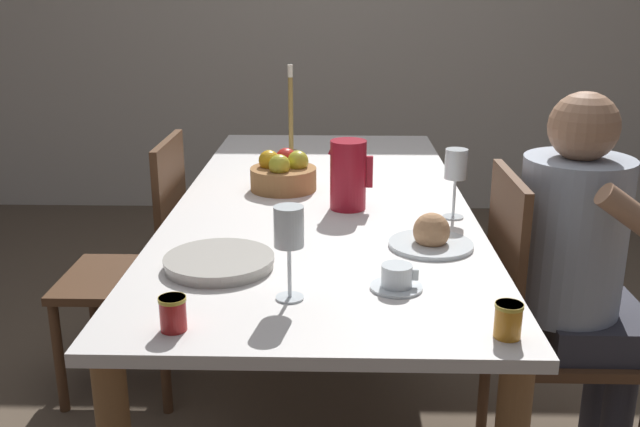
{
  "coord_description": "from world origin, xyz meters",
  "views": [
    {
      "loc": [
        0.05,
        -2.27,
        1.44
      ],
      "look_at": [
        0.0,
        -0.32,
        0.82
      ],
      "focal_mm": 40.0,
      "sensor_mm": 36.0,
      "label": 1
    }
  ],
  "objects_px": {
    "chair_opposite": "(142,262)",
    "person_seated": "(581,261)",
    "red_pitcher": "(348,174)",
    "bread_plate": "(431,236)",
    "wine_glass_water": "(456,167)",
    "jam_jar_amber": "(173,312)",
    "jam_jar_red": "(508,319)",
    "fruit_bowl": "(283,174)",
    "wine_glass_juice": "(289,232)",
    "teacup_near_person": "(397,279)",
    "serving_tray": "(219,262)",
    "chair_person_side": "(541,322)",
    "candlestick_tall": "(291,119)"
  },
  "relations": [
    {
      "from": "chair_person_side",
      "to": "wine_glass_water",
      "type": "xyz_separation_m",
      "value": [
        -0.25,
        0.15,
        0.43
      ]
    },
    {
      "from": "chair_opposite",
      "to": "fruit_bowl",
      "type": "relative_size",
      "value": 4.13
    },
    {
      "from": "teacup_near_person",
      "to": "bread_plate",
      "type": "bearing_deg",
      "value": 68.17
    },
    {
      "from": "red_pitcher",
      "to": "teacup_near_person",
      "type": "relative_size",
      "value": 1.78
    },
    {
      "from": "red_pitcher",
      "to": "jam_jar_red",
      "type": "bearing_deg",
      "value": -70.32
    },
    {
      "from": "person_seated",
      "to": "jam_jar_amber",
      "type": "xyz_separation_m",
      "value": [
        -1.03,
        -0.6,
        0.11
      ]
    },
    {
      "from": "wine_glass_juice",
      "to": "jam_jar_red",
      "type": "xyz_separation_m",
      "value": [
        0.45,
        -0.17,
        -0.12
      ]
    },
    {
      "from": "person_seated",
      "to": "serving_tray",
      "type": "distance_m",
      "value": 1.03
    },
    {
      "from": "bread_plate",
      "to": "serving_tray",
      "type": "bearing_deg",
      "value": -163.16
    },
    {
      "from": "chair_opposite",
      "to": "wine_glass_water",
      "type": "bearing_deg",
      "value": -105.67
    },
    {
      "from": "jam_jar_red",
      "to": "jam_jar_amber",
      "type": "bearing_deg",
      "value": 178.87
    },
    {
      "from": "fruit_bowl",
      "to": "chair_person_side",
      "type": "bearing_deg",
      "value": -29.9
    },
    {
      "from": "chair_opposite",
      "to": "fruit_bowl",
      "type": "xyz_separation_m",
      "value": [
        0.52,
        0.01,
        0.33
      ]
    },
    {
      "from": "chair_opposite",
      "to": "jam_jar_red",
      "type": "bearing_deg",
      "value": -135.74
    },
    {
      "from": "wine_glass_water",
      "to": "bread_plate",
      "type": "distance_m",
      "value": 0.3
    },
    {
      "from": "chair_opposite",
      "to": "jam_jar_amber",
      "type": "bearing_deg",
      "value": -160.72
    },
    {
      "from": "bread_plate",
      "to": "red_pitcher",
      "type": "bearing_deg",
      "value": 122.66
    },
    {
      "from": "jam_jar_red",
      "to": "chair_person_side",
      "type": "bearing_deg",
      "value": 67.41
    },
    {
      "from": "person_seated",
      "to": "teacup_near_person",
      "type": "height_order",
      "value": "person_seated"
    },
    {
      "from": "fruit_bowl",
      "to": "jam_jar_amber",
      "type": "bearing_deg",
      "value": -97.71
    },
    {
      "from": "bread_plate",
      "to": "jam_jar_red",
      "type": "height_order",
      "value": "bread_plate"
    },
    {
      "from": "wine_glass_water",
      "to": "wine_glass_juice",
      "type": "height_order",
      "value": "wine_glass_juice"
    },
    {
      "from": "candlestick_tall",
      "to": "bread_plate",
      "type": "bearing_deg",
      "value": -68.01
    },
    {
      "from": "teacup_near_person",
      "to": "fruit_bowl",
      "type": "distance_m",
      "value": 0.91
    },
    {
      "from": "wine_glass_juice",
      "to": "teacup_near_person",
      "type": "distance_m",
      "value": 0.29
    },
    {
      "from": "chair_person_side",
      "to": "candlestick_tall",
      "type": "xyz_separation_m",
      "value": [
        -0.8,
        1.01,
        0.42
      ]
    },
    {
      "from": "chair_opposite",
      "to": "person_seated",
      "type": "xyz_separation_m",
      "value": [
        1.4,
        -0.46,
        0.2
      ]
    },
    {
      "from": "chair_opposite",
      "to": "teacup_near_person",
      "type": "relative_size",
      "value": 7.66
    },
    {
      "from": "serving_tray",
      "to": "jam_jar_amber",
      "type": "relative_size",
      "value": 3.81
    },
    {
      "from": "teacup_near_person",
      "to": "candlestick_tall",
      "type": "bearing_deg",
      "value": 103.49
    },
    {
      "from": "person_seated",
      "to": "fruit_bowl",
      "type": "relative_size",
      "value": 5.15
    },
    {
      "from": "serving_tray",
      "to": "bread_plate",
      "type": "bearing_deg",
      "value": 16.84
    },
    {
      "from": "red_pitcher",
      "to": "candlestick_tall",
      "type": "relative_size",
      "value": 0.59
    },
    {
      "from": "fruit_bowl",
      "to": "red_pitcher",
      "type": "bearing_deg",
      "value": -44.51
    },
    {
      "from": "chair_opposite",
      "to": "jam_jar_red",
      "type": "relative_size",
      "value": 12.96
    },
    {
      "from": "jam_jar_amber",
      "to": "fruit_bowl",
      "type": "distance_m",
      "value": 1.08
    },
    {
      "from": "wine_glass_water",
      "to": "jam_jar_amber",
      "type": "distance_m",
      "value": 1.03
    },
    {
      "from": "chair_person_side",
      "to": "red_pitcher",
      "type": "height_order",
      "value": "red_pitcher"
    },
    {
      "from": "red_pitcher",
      "to": "fruit_bowl",
      "type": "relative_size",
      "value": 0.96
    },
    {
      "from": "person_seated",
      "to": "wine_glass_water",
      "type": "height_order",
      "value": "person_seated"
    },
    {
      "from": "person_seated",
      "to": "jam_jar_red",
      "type": "distance_m",
      "value": 0.71
    },
    {
      "from": "bread_plate",
      "to": "candlestick_tall",
      "type": "xyz_separation_m",
      "value": [
        -0.45,
        1.12,
        0.12
      ]
    },
    {
      "from": "wine_glass_water",
      "to": "fruit_bowl",
      "type": "distance_m",
      "value": 0.63
    },
    {
      "from": "wine_glass_water",
      "to": "jam_jar_red",
      "type": "xyz_separation_m",
      "value": [
        -0.01,
        -0.78,
        -0.12
      ]
    },
    {
      "from": "red_pitcher",
      "to": "bread_plate",
      "type": "xyz_separation_m",
      "value": [
        0.22,
        -0.34,
        -0.08
      ]
    },
    {
      "from": "wine_glass_water",
      "to": "chair_person_side",
      "type": "bearing_deg",
      "value": -30.79
    },
    {
      "from": "person_seated",
      "to": "bread_plate",
      "type": "height_order",
      "value": "person_seated"
    },
    {
      "from": "serving_tray",
      "to": "bread_plate",
      "type": "height_order",
      "value": "bread_plate"
    },
    {
      "from": "person_seated",
      "to": "candlestick_tall",
      "type": "distance_m",
      "value": 1.38
    },
    {
      "from": "red_pitcher",
      "to": "jam_jar_red",
      "type": "relative_size",
      "value": 3.01
    }
  ]
}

